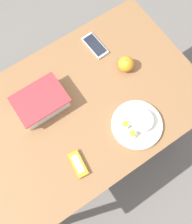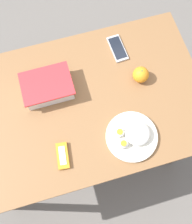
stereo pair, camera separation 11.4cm
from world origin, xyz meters
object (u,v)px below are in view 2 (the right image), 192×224
food_container (48,87)px  orange_fruit (141,75)px  candy_bar (63,156)px  rice_plate (133,136)px  cell_phone (117,48)px

food_container → orange_fruit: 0.42m
orange_fruit → candy_bar: size_ratio=0.64×
food_container → orange_fruit: size_ratio=3.00×
rice_plate → orange_fruit: bearing=64.5°
rice_plate → candy_bar: rice_plate is taller
food_container → rice_plate: (0.30, -0.31, -0.01)m
food_container → cell_phone: food_container is taller
rice_plate → candy_bar: bearing=179.7°
candy_bar → cell_phone: bearing=48.8°
orange_fruit → cell_phone: 0.19m
food_container → candy_bar: 0.31m
food_container → candy_bar: bearing=-92.1°
food_container → orange_fruit: food_container is taller
orange_fruit → candy_bar: 0.50m
orange_fruit → cell_phone: orange_fruit is taller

